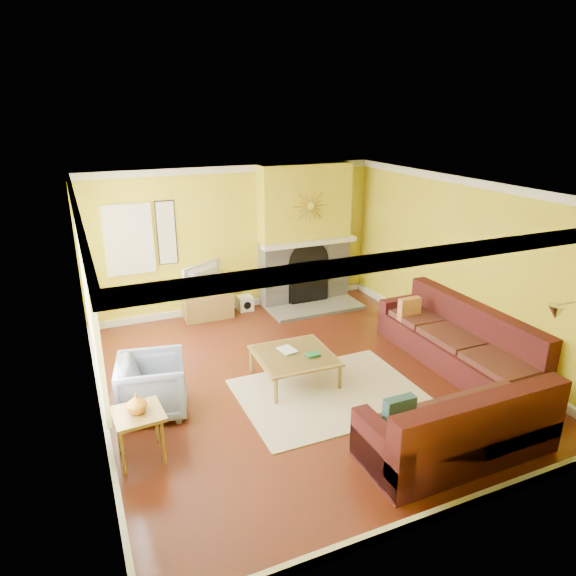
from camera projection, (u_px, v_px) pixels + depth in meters
name	position (u px, v px, depth m)	size (l,w,h in m)	color
floor	(302.00, 377.00, 7.42)	(5.50, 6.00, 0.02)	#602514
ceiling	(304.00, 188.00, 6.51)	(5.50, 6.00, 0.02)	white
wall_back	(235.00, 239.00, 9.57)	(5.50, 0.02, 2.70)	yellow
wall_front	(453.00, 398.00, 4.37)	(5.50, 0.02, 2.70)	yellow
wall_left	(87.00, 321.00, 5.93)	(0.02, 6.00, 2.70)	yellow
wall_right	(463.00, 265.00, 8.01)	(0.02, 6.00, 2.70)	yellow
baseboard	(302.00, 373.00, 7.40)	(5.50, 6.00, 0.12)	white
crown_molding	(304.00, 194.00, 6.53)	(5.50, 6.00, 0.12)	white
window_left_near	(83.00, 276.00, 7.01)	(0.06, 1.22, 1.72)	white
window_left_far	(93.00, 328.00, 5.37)	(0.06, 1.22, 1.72)	white
window_back	(129.00, 240.00, 8.74)	(0.82, 0.06, 1.22)	white
wall_art	(167.00, 233.00, 8.98)	(0.34, 0.04, 1.14)	white
fireplace	(305.00, 235.00, 9.89)	(1.80, 0.40, 2.70)	gray
mantel	(310.00, 243.00, 9.72)	(1.92, 0.22, 0.08)	white
hearth	(316.00, 308.00, 9.86)	(1.80, 0.70, 0.06)	gray
sunburst	(310.00, 206.00, 9.49)	(0.70, 0.04, 0.70)	olive
rug	(330.00, 393.00, 6.97)	(2.40, 1.80, 0.02)	beige
sectional_sofa	(414.00, 360.00, 6.95)	(3.01, 3.58, 0.90)	#481718
coffee_table	(294.00, 367.00, 7.26)	(1.05, 1.05, 0.42)	white
media_console	(208.00, 306.00, 9.41)	(0.88, 0.40, 0.49)	olive
tv	(207.00, 279.00, 9.23)	(0.96, 0.13, 0.55)	black
subwoofer	(245.00, 303.00, 9.82)	(0.27, 0.27, 0.27)	white
armchair	(152.00, 386.00, 6.44)	(0.81, 0.83, 0.76)	gray
side_table	(140.00, 435.00, 5.62)	(0.52, 0.52, 0.58)	olive
vase	(137.00, 403.00, 5.49)	(0.22, 0.22, 0.23)	orange
book	(281.00, 352.00, 7.22)	(0.21, 0.28, 0.03)	white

